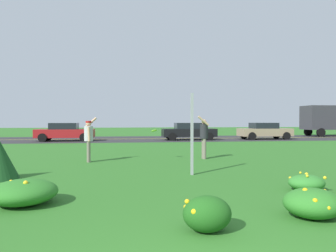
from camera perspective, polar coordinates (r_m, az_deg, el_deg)
ground_plane at (r=15.10m, az=-4.03°, el=-5.21°), size 120.00×120.00×0.00m
highway_strip at (r=27.86m, az=-5.89°, el=-2.37°), size 120.00×9.42×0.01m
highway_center_stripe at (r=27.86m, az=-5.89°, el=-2.36°), size 120.00×0.16×0.00m
daylily_clump_front_left at (r=7.98m, az=24.17°, el=-9.50°), size 0.83×0.73×0.41m
daylily_clump_front_right at (r=6.72m, az=-25.10°, el=-10.98°), size 1.28×1.23×0.51m
daylily_clump_front_center at (r=4.73m, az=7.20°, el=-15.75°), size 0.72×0.58×0.53m
daylily_clump_mid_center at (r=5.86m, az=25.11°, el=-12.74°), size 0.97×0.90×0.52m
sign_post_near_path at (r=9.30m, az=4.44°, el=-1.49°), size 0.07×0.10×2.45m
person_thrower_red_cap_gray_shirt at (r=12.55m, az=-14.42°, el=-1.94°), size 0.48×0.51×1.78m
person_catcher_dark_shirt at (r=13.29m, az=6.62°, el=-1.66°), size 0.51×0.51×1.84m
frisbee_lime at (r=12.81m, az=-2.55°, el=-0.86°), size 0.25×0.24×0.14m
car_red_center_left at (r=26.12m, az=-18.43°, el=-1.02°), size 4.50×2.00×1.45m
car_black_center_right at (r=26.25m, az=3.81°, el=-0.96°), size 4.50×2.00×1.45m
car_tan_rightmost at (r=28.44m, az=17.35°, el=-0.86°), size 4.50×2.00×1.45m
box_truck_white at (r=37.10m, az=28.20°, el=1.13°), size 6.70×2.46×3.20m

